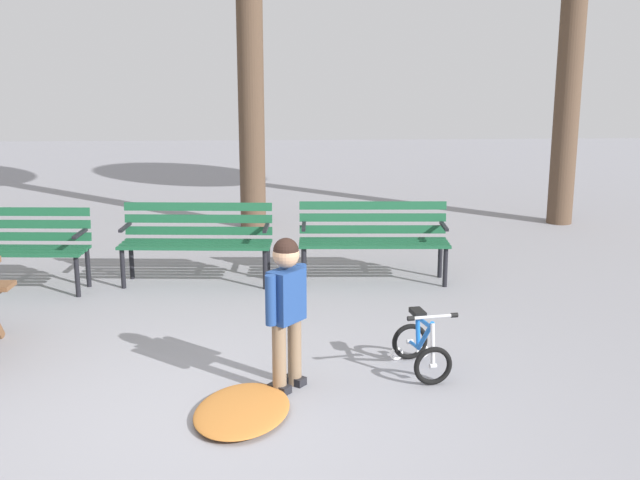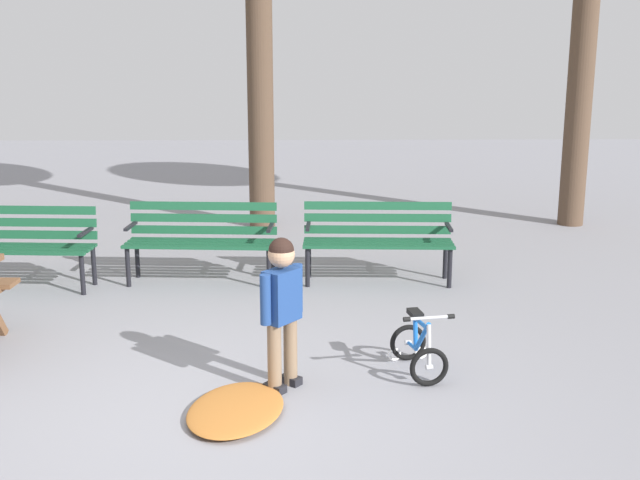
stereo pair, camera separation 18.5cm
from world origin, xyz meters
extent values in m
plane|color=gray|center=(0.00, 0.00, 0.00)|extent=(36.00, 36.00, 0.00)
cube|color=#195133|center=(-2.25, 3.19, 0.44)|extent=(1.60, 0.17, 0.03)
cube|color=#195133|center=(-2.26, 3.07, 0.44)|extent=(1.60, 0.17, 0.03)
cube|color=#195133|center=(-2.27, 2.95, 0.44)|extent=(1.60, 0.17, 0.03)
cube|color=#195133|center=(-2.28, 2.83, 0.44)|extent=(1.60, 0.17, 0.03)
cube|color=#195133|center=(-2.25, 3.23, 0.54)|extent=(1.60, 0.15, 0.09)
cube|color=#195133|center=(-2.25, 3.23, 0.67)|extent=(1.60, 0.15, 0.09)
cube|color=#195133|center=(-2.25, 3.23, 0.81)|extent=(1.60, 0.15, 0.09)
cylinder|color=black|center=(-1.53, 2.80, 0.22)|extent=(0.05, 0.05, 0.44)
cylinder|color=black|center=(-1.50, 3.16, 0.22)|extent=(0.05, 0.05, 0.44)
cube|color=black|center=(-1.52, 2.98, 0.62)|extent=(0.07, 0.40, 0.03)
cube|color=#195133|center=(-0.35, 3.37, 0.44)|extent=(1.60, 0.18, 0.03)
cube|color=#195133|center=(-0.36, 3.25, 0.44)|extent=(1.60, 0.18, 0.03)
cube|color=#195133|center=(-0.37, 3.13, 0.44)|extent=(1.60, 0.18, 0.03)
cube|color=#195133|center=(-0.38, 3.01, 0.44)|extent=(1.60, 0.18, 0.03)
cube|color=#195133|center=(-0.35, 3.41, 0.54)|extent=(1.60, 0.15, 0.09)
cube|color=#195133|center=(-0.35, 3.41, 0.67)|extent=(1.60, 0.15, 0.09)
cube|color=#195133|center=(-0.35, 3.41, 0.81)|extent=(1.60, 0.15, 0.09)
cylinder|color=black|center=(0.37, 2.98, 0.22)|extent=(0.05, 0.05, 0.44)
cylinder|color=black|center=(0.40, 3.34, 0.22)|extent=(0.05, 0.05, 0.44)
cube|color=black|center=(0.38, 3.16, 0.62)|extent=(0.07, 0.40, 0.03)
cylinder|color=black|center=(-1.12, 3.08, 0.22)|extent=(0.05, 0.05, 0.44)
cylinder|color=black|center=(-1.10, 3.44, 0.22)|extent=(0.05, 0.05, 0.44)
cube|color=black|center=(-1.11, 3.26, 0.62)|extent=(0.07, 0.40, 0.03)
cube|color=#195133|center=(1.54, 3.35, 0.44)|extent=(1.60, 0.15, 0.03)
cube|color=#195133|center=(1.54, 3.23, 0.44)|extent=(1.60, 0.15, 0.03)
cube|color=#195133|center=(1.53, 3.11, 0.44)|extent=(1.60, 0.15, 0.03)
cube|color=#195133|center=(1.53, 2.99, 0.44)|extent=(1.60, 0.15, 0.03)
cube|color=#195133|center=(1.55, 3.39, 0.54)|extent=(1.60, 0.12, 0.09)
cube|color=#195133|center=(1.55, 3.39, 0.67)|extent=(1.60, 0.12, 0.09)
cube|color=#195133|center=(1.55, 3.39, 0.81)|extent=(1.60, 0.12, 0.09)
cylinder|color=black|center=(2.28, 2.97, 0.22)|extent=(0.05, 0.05, 0.44)
cylinder|color=black|center=(2.29, 3.33, 0.22)|extent=(0.05, 0.05, 0.44)
cube|color=black|center=(2.29, 3.15, 0.62)|extent=(0.06, 0.40, 0.03)
cylinder|color=black|center=(0.78, 3.04, 0.22)|extent=(0.05, 0.05, 0.44)
cylinder|color=black|center=(0.80, 3.40, 0.22)|extent=(0.05, 0.05, 0.44)
cube|color=black|center=(0.79, 3.22, 0.62)|extent=(0.06, 0.40, 0.03)
cylinder|color=#7F664C|center=(0.64, 0.51, 0.26)|extent=(0.10, 0.10, 0.52)
cube|color=black|center=(0.64, 0.51, 0.03)|extent=(0.18, 0.17, 0.06)
cylinder|color=#7F664C|center=(0.52, 0.37, 0.26)|extent=(0.10, 0.10, 0.52)
cube|color=black|center=(0.52, 0.37, 0.03)|extent=(0.18, 0.17, 0.06)
cube|color=navy|center=(0.58, 0.44, 0.71)|extent=(0.29, 0.31, 0.39)
sphere|color=tan|center=(0.58, 0.44, 1.02)|extent=(0.19, 0.19, 0.19)
sphere|color=black|center=(0.58, 0.44, 1.05)|extent=(0.18, 0.18, 0.18)
cylinder|color=navy|center=(0.69, 0.58, 0.73)|extent=(0.08, 0.08, 0.36)
cylinder|color=navy|center=(0.47, 0.30, 0.73)|extent=(0.08, 0.08, 0.36)
torus|color=black|center=(1.66, 0.45, 0.15)|extent=(0.30, 0.09, 0.30)
cylinder|color=silver|center=(1.66, 0.45, 0.15)|extent=(0.06, 0.05, 0.04)
torus|color=black|center=(1.57, 0.96, 0.15)|extent=(0.30, 0.09, 0.30)
cylinder|color=silver|center=(1.57, 0.96, 0.15)|extent=(0.06, 0.05, 0.04)
torus|color=white|center=(1.68, 0.98, 0.05)|extent=(0.11, 0.04, 0.11)
torus|color=white|center=(1.47, 0.94, 0.05)|extent=(0.11, 0.04, 0.11)
cylinder|color=blue|center=(1.63, 0.63, 0.32)|extent=(0.09, 0.31, 0.32)
cylinder|color=blue|center=(1.60, 0.78, 0.30)|extent=(0.05, 0.08, 0.27)
cylinder|color=blue|center=(1.59, 0.86, 0.16)|extent=(0.06, 0.20, 0.05)
cylinder|color=silver|center=(1.66, 0.47, 0.31)|extent=(0.04, 0.08, 0.32)
cylinder|color=blue|center=(1.63, 0.65, 0.42)|extent=(0.09, 0.32, 0.05)
cube|color=black|center=(1.60, 0.80, 0.45)|extent=(0.12, 0.18, 0.04)
cylinder|color=silver|center=(1.66, 0.49, 0.52)|extent=(0.34, 0.08, 0.02)
cylinder|color=black|center=(1.82, 0.52, 0.52)|extent=(0.06, 0.04, 0.04)
cylinder|color=black|center=(1.49, 0.46, 0.52)|extent=(0.06, 0.04, 0.04)
ellipsoid|color=#B26B2D|center=(0.27, 0.02, 0.04)|extent=(0.82, 1.02, 0.07)
cylinder|color=brown|center=(0.14, 6.13, 2.08)|extent=(0.36, 0.36, 4.16)
cylinder|color=brown|center=(4.63, 6.13, 2.03)|extent=(0.36, 0.36, 4.06)
camera|label=1|loc=(0.56, -4.93, 2.39)|focal=43.86mm
camera|label=2|loc=(0.74, -4.93, 2.39)|focal=43.86mm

